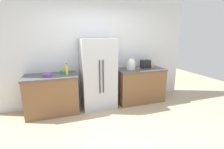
# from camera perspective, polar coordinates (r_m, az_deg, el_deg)

# --- Properties ---
(ground_plane) EXTENTS (10.29, 10.29, 0.00)m
(ground_plane) POSITION_cam_1_polar(r_m,az_deg,el_deg) (3.13, 2.99, -21.04)
(ground_plane) COLOR tan
(kitchen_back_panel) EXTENTS (5.14, 0.10, 2.89)m
(kitchen_back_panel) POSITION_cam_1_polar(r_m,az_deg,el_deg) (4.27, -5.68, 9.20)
(kitchen_back_panel) COLOR silver
(kitchen_back_panel) RESTS_ON ground_plane
(counter_left) EXTENTS (1.16, 0.67, 0.90)m
(counter_left) POSITION_cam_1_polar(r_m,az_deg,el_deg) (4.00, -20.28, -6.54)
(counter_left) COLOR brown
(counter_left) RESTS_ON ground_plane
(counter_right) EXTENTS (1.28, 0.67, 0.90)m
(counter_right) POSITION_cam_1_polar(r_m,az_deg,el_deg) (4.50, 9.66, -3.60)
(counter_right) COLOR brown
(counter_right) RESTS_ON ground_plane
(refrigerator) EXTENTS (0.82, 0.64, 1.70)m
(refrigerator) POSITION_cam_1_polar(r_m,az_deg,el_deg) (3.99, -4.90, 0.26)
(refrigerator) COLOR #B7BABF
(refrigerator) RESTS_ON ground_plane
(toaster) EXTENTS (0.25, 0.17, 0.22)m
(toaster) POSITION_cam_1_polar(r_m,az_deg,el_deg) (4.51, 11.64, 3.66)
(toaster) COLOR black
(toaster) RESTS_ON counter_right
(rice_cooker) EXTENTS (0.23, 0.23, 0.28)m
(rice_cooker) POSITION_cam_1_polar(r_m,az_deg,el_deg) (4.27, 6.74, 3.59)
(rice_cooker) COLOR white
(rice_cooker) RESTS_ON counter_right
(bottle_a) EXTENTS (0.06, 0.06, 0.26)m
(bottle_a) POSITION_cam_1_polar(r_m,az_deg,el_deg) (3.78, -15.58, 1.38)
(bottle_a) COLOR yellow
(bottle_a) RESTS_ON counter_left
(cup_a) EXTENTS (0.09, 0.09, 0.08)m
(cup_a) POSITION_cam_1_polar(r_m,az_deg,el_deg) (4.57, 13.97, 2.75)
(cup_a) COLOR orange
(cup_a) RESTS_ON counter_right
(cup_b) EXTENTS (0.07, 0.07, 0.08)m
(cup_b) POSITION_cam_1_polar(r_m,az_deg,el_deg) (4.13, 9.12, 1.86)
(cup_b) COLOR brown
(cup_b) RESTS_ON counter_right
(bowl_a) EXTENTS (0.17, 0.17, 0.06)m
(bowl_a) POSITION_cam_1_polar(r_m,az_deg,el_deg) (3.80, -21.77, -0.15)
(bowl_a) COLOR purple
(bowl_a) RESTS_ON counter_left
(bowl_b) EXTENTS (0.18, 0.18, 0.07)m
(bowl_b) POSITION_cam_1_polar(r_m,az_deg,el_deg) (3.98, -16.35, 0.91)
(bowl_b) COLOR green
(bowl_b) RESTS_ON counter_left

